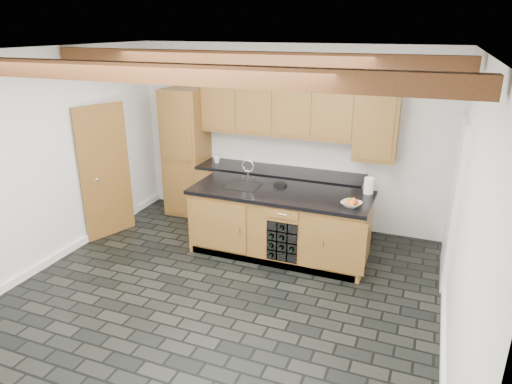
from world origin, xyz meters
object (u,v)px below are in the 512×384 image
kitchen_scale (280,184)px  fruit_bowl (351,204)px  island (280,223)px  paper_towel (369,186)px

kitchen_scale → fruit_bowl: 1.15m
island → kitchen_scale: (-0.08, 0.23, 0.49)m
island → fruit_bowl: (0.99, -0.20, 0.50)m
island → paper_towel: paper_towel is taller
kitchen_scale → fruit_bowl: fruit_bowl is taller
kitchen_scale → island: bearing=-60.2°
paper_towel → kitchen_scale: bearing=-174.0°
fruit_bowl → paper_towel: bearing=77.2°
kitchen_scale → paper_towel: size_ratio=0.82×
island → kitchen_scale: 0.55m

